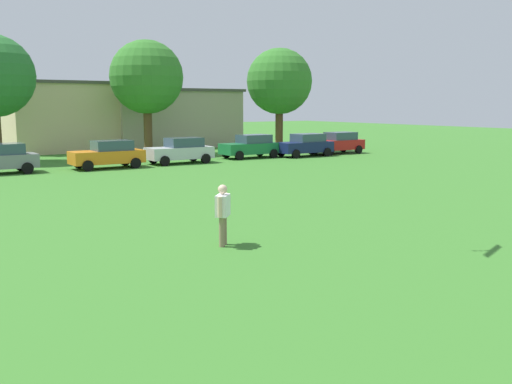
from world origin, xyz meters
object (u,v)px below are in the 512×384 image
at_px(parked_car_orange_2, 108,154).
at_px(parked_car_green_4, 251,146).
at_px(parked_car_silver_3, 181,150).
at_px(parked_car_red_6, 338,143).
at_px(parked_car_navy_5, 305,145).
at_px(tree_right, 147,77).
at_px(tree_far_right, 279,82).
at_px(adult_bystander, 223,210).

height_order(parked_car_orange_2, parked_car_green_4, same).
bearing_deg(parked_car_silver_3, parked_car_red_6, -179.54).
relative_size(parked_car_navy_5, tree_right, 0.49).
xyz_separation_m(parked_car_navy_5, tree_far_right, (1.57, 5.52, 4.85)).
distance_m(adult_bystander, tree_right, 30.43).
height_order(parked_car_navy_5, parked_car_red_6, same).
xyz_separation_m(parked_car_silver_3, parked_car_red_6, (13.76, 0.11, 0.00)).
distance_m(adult_bystander, parked_car_orange_2, 20.88).
bearing_deg(parked_car_orange_2, tree_right, -126.89).
xyz_separation_m(parked_car_orange_2, tree_right, (5.91, 7.88, 5.02)).
height_order(parked_car_green_4, parked_car_navy_5, same).
distance_m(parked_car_silver_3, tree_right, 9.20).
xyz_separation_m(parked_car_orange_2, tree_far_right, (16.57, 5.33, 4.85)).
xyz_separation_m(parked_car_red_6, tree_right, (-12.79, 7.54, 5.02)).
relative_size(parked_car_green_4, parked_car_navy_5, 1.00).
relative_size(parked_car_navy_5, parked_car_red_6, 1.00).
bearing_deg(parked_car_silver_3, adult_bystander, 66.97).
bearing_deg(parked_car_red_6, tree_far_right, -66.89).
bearing_deg(parked_car_navy_5, parked_car_green_4, -15.54).
distance_m(parked_car_silver_3, parked_car_red_6, 13.76).
distance_m(parked_car_green_4, tree_right, 9.91).
distance_m(parked_car_navy_5, tree_far_right, 7.52).
bearing_deg(parked_car_red_6, parked_car_green_4, -4.48).
distance_m(parked_car_silver_3, parked_car_green_4, 6.01).
xyz_separation_m(adult_bystander, tree_right, (9.79, 28.40, 4.88)).
height_order(parked_car_navy_5, tree_right, tree_right).
bearing_deg(parked_car_silver_3, tree_right, -97.20).
relative_size(tree_right, tree_far_right, 1.03).
xyz_separation_m(parked_car_green_4, parked_car_red_6, (7.79, -0.61, 0.00)).
relative_size(parked_car_green_4, tree_far_right, 0.51).
bearing_deg(parked_car_green_4, parked_car_navy_5, 164.46).
height_order(adult_bystander, parked_car_green_4, adult_bystander).
distance_m(adult_bystander, parked_car_green_4, 26.07).
xyz_separation_m(parked_car_navy_5, parked_car_red_6, (3.70, 0.53, 0.00)).
distance_m(parked_car_orange_2, parked_car_red_6, 18.70).
bearing_deg(tree_right, parked_car_green_4, -54.17).
bearing_deg(parked_car_red_6, adult_bystander, 42.73).
distance_m(parked_car_orange_2, parked_car_silver_3, 4.95).
bearing_deg(tree_far_right, adult_bystander, -128.34).
bearing_deg(parked_car_red_6, parked_car_silver_3, 0.46).
relative_size(parked_car_orange_2, parked_car_red_6, 1.00).
bearing_deg(adult_bystander, parked_car_orange_2, -147.19).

